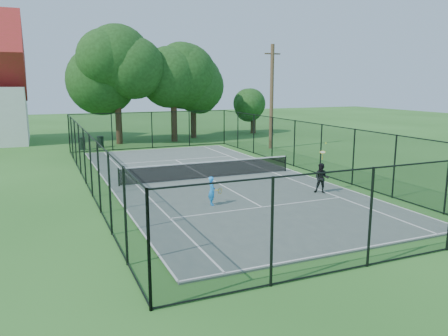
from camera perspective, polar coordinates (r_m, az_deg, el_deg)
name	(u,v)px	position (r m, az deg, el deg)	size (l,w,h in m)	color
ground	(209,179)	(24.65, -2.01, -1.45)	(120.00, 120.00, 0.00)	#285B1F
tennis_court	(209,179)	(24.64, -2.01, -1.38)	(11.00, 24.00, 0.06)	#4E5B56
tennis_net	(209,169)	(24.53, -2.02, -0.13)	(10.08, 0.08, 0.95)	black
fence	(209,153)	(24.37, -2.04, 1.99)	(13.10, 26.10, 3.00)	black
tree_near_left	(117,80)	(39.78, -13.82, 11.11)	(6.97, 6.97, 9.09)	#332114
tree_near_mid	(173,83)	(40.56, -6.64, 10.98)	(6.63, 6.63, 8.68)	#332114
tree_near_right	(193,91)	(43.33, -4.06, 9.97)	(5.19, 5.19, 7.16)	#332114
tree_far_right	(253,104)	(47.30, 3.87, 8.31)	(3.80, 3.80, 5.03)	#332114
trash_bin_left	(82,143)	(37.28, -18.07, 3.06)	(0.58, 0.58, 1.01)	black
trash_bin_right	(100,142)	(38.11, -15.85, 3.31)	(0.58, 0.58, 0.96)	black
utility_pole	(272,97)	(36.08, 6.24, 9.26)	(1.40, 0.30, 8.38)	#4C3823
player_blue	(212,191)	(19.11, -1.59, -3.00)	(0.76, 0.50, 1.27)	#1D92F9
player_black	(322,178)	(21.66, 12.63, -1.30)	(1.08, 1.07, 2.38)	black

